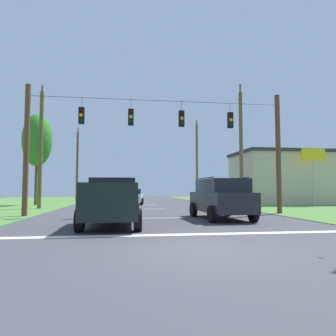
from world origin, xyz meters
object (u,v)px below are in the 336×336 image
object	(u,v)px
overhead_signal_span	(159,145)
suv_black	(221,198)
utility_pole_far_right	(197,160)
utility_pole_mid_left	(41,146)
utility_pole_mid_right	(241,146)
distant_car_crossing_white	(133,196)
pickup_truck	(112,202)
tree_roadside_right	(37,140)
roadside_store	(289,178)
utility_pole_far_left	(77,164)

from	to	relation	value
overhead_signal_span	suv_black	size ratio (longest dim) A/B	3.09
utility_pole_far_right	utility_pole_mid_left	distance (m)	24.15
utility_pole_far_right	utility_pole_mid_right	bearing A→B (deg)	-90.17
distant_car_crossing_white	utility_pole_mid_left	distance (m)	10.23
overhead_signal_span	suv_black	distance (m)	5.01
overhead_signal_span	pickup_truck	distance (m)	6.35
utility_pole_mid_right	tree_roadside_right	world-z (taller)	utility_pole_mid_right
suv_black	roadside_store	world-z (taller)	roadside_store
utility_pole_far_right	roadside_store	xyz separation A→B (m)	(6.58, -12.77, -2.96)
utility_pole_far_right	utility_pole_mid_left	xyz separation A→B (m)	(-16.44, -17.66, -0.81)
suv_black	utility_pole_far_right	world-z (taller)	utility_pole_far_right
pickup_truck	roadside_store	bearing A→B (deg)	44.66
pickup_truck	utility_pole_far_right	world-z (taller)	utility_pole_far_right
overhead_signal_span	utility_pole_far_right	bearing A→B (deg)	71.95
utility_pole_far_right	utility_pole_far_left	xyz separation A→B (m)	(-16.17, -0.48, -0.83)
pickup_truck	tree_roadside_right	bearing A→B (deg)	113.51
utility_pole_mid_left	tree_roadside_right	world-z (taller)	utility_pole_mid_left
distant_car_crossing_white	tree_roadside_right	xyz separation A→B (m)	(-9.02, -0.30, 5.31)
pickup_truck	tree_roadside_right	world-z (taller)	tree_roadside_right
suv_black	utility_pole_mid_left	world-z (taller)	utility_pole_mid_left
suv_black	utility_pole_far_right	size ratio (longest dim) A/B	0.43
distant_car_crossing_white	utility_pole_far_left	size ratio (longest dim) A/B	0.46
utility_pole_mid_left	pickup_truck	bearing A→B (deg)	-63.74
utility_pole_far_right	utility_pole_far_left	bearing A→B (deg)	-178.29
tree_roadside_right	pickup_truck	bearing A→B (deg)	-66.49
overhead_signal_span	pickup_truck	world-z (taller)	overhead_signal_span
pickup_truck	overhead_signal_span	bearing A→B (deg)	63.61
suv_black	utility_pole_mid_left	distance (m)	15.41
distant_car_crossing_white	utility_pole_mid_right	world-z (taller)	utility_pole_mid_right
suv_black	tree_roadside_right	xyz separation A→B (m)	(-12.97, 15.62, 5.04)
utility_pole_mid_right	tree_roadside_right	xyz separation A→B (m)	(-18.17, 4.99, 0.87)
utility_pole_mid_right	pickup_truck	bearing A→B (deg)	-129.44
distant_car_crossing_white	utility_pole_mid_right	xyz separation A→B (m)	(9.15, -5.30, 4.44)
distant_car_crossing_white	utility_pole_far_left	xyz separation A→B (m)	(-6.97, 11.17, 3.99)
suv_black	utility_pole_far_left	xyz separation A→B (m)	(-10.92, 27.09, 3.72)
utility_pole_far_left	tree_roadside_right	world-z (taller)	utility_pole_far_left
utility_pole_mid_left	utility_pole_far_left	size ratio (longest dim) A/B	0.99
distant_car_crossing_white	utility_pole_mid_right	distance (m)	11.47
suv_black	utility_pole_mid_right	distance (m)	12.54
overhead_signal_span	distant_car_crossing_white	world-z (taller)	overhead_signal_span
utility_pole_far_left	roadside_store	distance (m)	25.94
utility_pole_mid_right	utility_pole_far_right	bearing A→B (deg)	89.83
utility_pole_mid_right	suv_black	bearing A→B (deg)	-116.07
overhead_signal_span	utility_pole_mid_right	xyz separation A→B (m)	(8.00, 7.76, 1.17)
distant_car_crossing_white	roadside_store	bearing A→B (deg)	-4.07
pickup_truck	utility_pole_far_left	world-z (taller)	utility_pole_far_left
suv_black	roadside_store	bearing A→B (deg)	51.36
tree_roadside_right	roadside_store	distance (m)	25.06
overhead_signal_span	suv_black	world-z (taller)	overhead_signal_span
suv_black	distant_car_crossing_white	distance (m)	16.41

